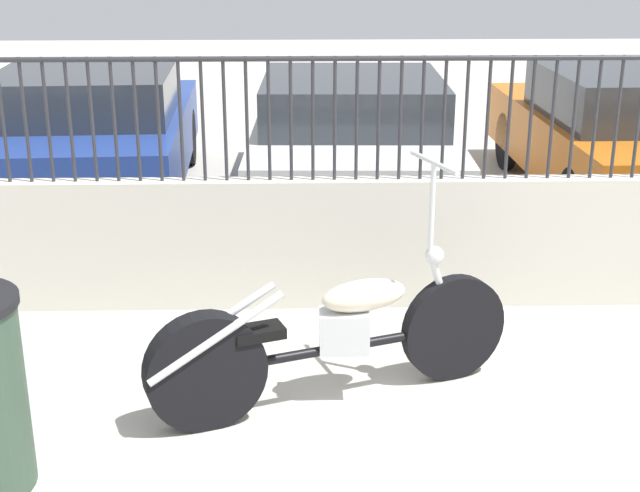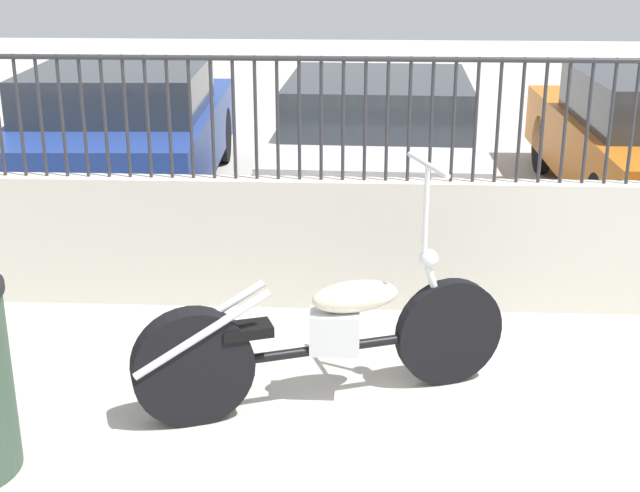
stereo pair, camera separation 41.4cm
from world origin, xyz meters
name	(u,v)px [view 2 (the right image)]	position (x,y,z in m)	size (l,w,h in m)	color
low_wall	(394,244)	(0.00, 3.08, 0.47)	(8.64, 0.18, 0.94)	beige
fence_railing	(399,103)	(0.00, 3.08, 1.47)	(8.64, 0.04, 0.85)	#2D2D33
motorcycle_black	(307,341)	(-0.53, 1.63, 0.39)	(2.09, 0.91, 1.38)	black
car_blue	(125,128)	(-2.68, 5.98, 0.66)	(2.04, 4.00, 1.30)	black
car_white	(378,140)	(-0.10, 5.59, 0.66)	(1.96, 4.06, 1.29)	black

